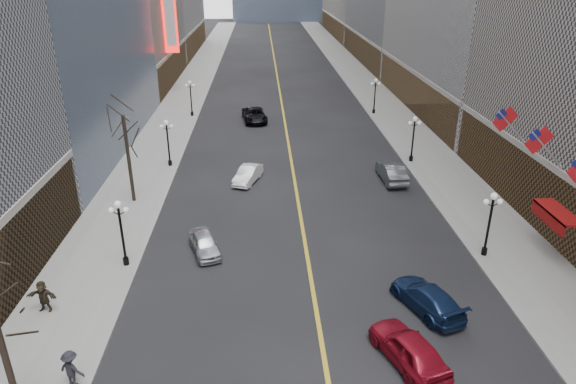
{
  "coord_description": "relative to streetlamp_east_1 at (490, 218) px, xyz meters",
  "views": [
    {
      "loc": [
        -2.84,
        1.05,
        17.85
      ],
      "look_at": [
        -1.74,
        22.15,
        8.51
      ],
      "focal_mm": 32.0,
      "sensor_mm": 36.0,
      "label": 1
    }
  ],
  "objects": [
    {
      "name": "theatre_marquee",
      "position": [
        -27.68,
        50.0,
        9.1
      ],
      "size": [
        2.0,
        0.55,
        12.0
      ],
      "color": "red",
      "rests_on": "ground"
    },
    {
      "name": "car_sb_far",
      "position": [
        -3.07,
        13.43,
        -2.07
      ],
      "size": [
        1.96,
        5.13,
        1.67
      ],
      "primitive_type": "imported",
      "rotation": [
        0.0,
        0.0,
        3.18
      ],
      "color": "#53575B",
      "rests_on": "ground"
    },
    {
      "name": "streetlamp_west_3",
      "position": [
        -23.6,
        36.0,
        0.0
      ],
      "size": [
        1.26,
        0.44,
        4.52
      ],
      "color": "black",
      "rests_on": "sidewalk_west"
    },
    {
      "name": "awning_c",
      "position": [
        4.3,
        -0.0,
        0.18
      ],
      "size": [
        1.4,
        4.0,
        0.93
      ],
      "color": "maroon",
      "rests_on": "ground"
    },
    {
      "name": "flag_4",
      "position": [
        3.51,
        2.0,
        4.39
      ],
      "size": [
        2.87,
        0.12,
        2.87
      ],
      "color": "#B2B2B7",
      "rests_on": "ground"
    },
    {
      "name": "car_nb_far",
      "position": [
        -15.55,
        33.47,
        -2.09
      ],
      "size": [
        3.47,
        6.14,
        1.62
      ],
      "primitive_type": "imported",
      "rotation": [
        0.0,
        0.0,
        0.14
      ],
      "color": "black",
      "rests_on": "ground"
    },
    {
      "name": "streetlamp_east_3",
      "position": [
        0.0,
        36.0,
        0.0
      ],
      "size": [
        1.26,
        0.44,
        4.52
      ],
      "color": "black",
      "rests_on": "sidewalk_east"
    },
    {
      "name": "streetlamp_west_1",
      "position": [
        -23.6,
        0.0,
        0.0
      ],
      "size": [
        1.26,
        0.44,
        4.52
      ],
      "color": "black",
      "rests_on": "sidewalk_west"
    },
    {
      "name": "ped_west_far",
      "position": [
        -26.97,
        -4.65,
        -1.81
      ],
      "size": [
        1.81,
        0.8,
        1.89
      ],
      "primitive_type": "imported",
      "rotation": [
        0.0,
        0.0,
        -0.18
      ],
      "color": "#2F291A",
      "rests_on": "sidewalk_west"
    },
    {
      "name": "car_sb_mid",
      "position": [
        -7.75,
        -9.58,
        -2.07
      ],
      "size": [
        3.56,
        5.29,
        1.67
      ],
      "primitive_type": "imported",
      "rotation": [
        0.0,
        0.0,
        3.5
      ],
      "color": "maroon",
      "rests_on": "ground"
    },
    {
      "name": "car_nb_mid",
      "position": [
        -16.01,
        13.82,
        -2.2
      ],
      "size": [
        2.83,
        4.54,
        1.41
      ],
      "primitive_type": "imported",
      "rotation": [
        0.0,
        0.0,
        -0.34
      ],
      "color": "white",
      "rests_on": "ground"
    },
    {
      "name": "streetlamp_west_2",
      "position": [
        -23.6,
        18.0,
        0.0
      ],
      "size": [
        1.26,
        0.44,
        4.52
      ],
      "color": "black",
      "rests_on": "sidewalk_west"
    },
    {
      "name": "flag_5",
      "position": [
        3.51,
        7.0,
        4.39
      ],
      "size": [
        2.87,
        0.12,
        2.87
      ],
      "color": "#B2B2B7",
      "rests_on": "ground"
    },
    {
      "name": "sidewalk_east",
      "position": [
        2.2,
        40.0,
        -2.83
      ],
      "size": [
        6.0,
        230.0,
        0.15
      ],
      "primitive_type": "cube",
      "color": "gray",
      "rests_on": "ground"
    },
    {
      "name": "car_sb_near",
      "position": [
        -5.57,
        -5.43,
        -2.16
      ],
      "size": [
        3.78,
        5.51,
        1.48
      ],
      "primitive_type": "imported",
      "rotation": [
        0.0,
        0.0,
        3.51
      ],
      "color": "#14264C",
      "rests_on": "ground"
    },
    {
      "name": "sidewalk_west",
      "position": [
        -25.8,
        40.0,
        -2.83
      ],
      "size": [
        6.0,
        230.0,
        0.15
      ],
      "primitive_type": "cube",
      "color": "gray",
      "rests_on": "ground"
    },
    {
      "name": "ped_west_walk",
      "position": [
        -23.53,
        -10.44,
        -1.8
      ],
      "size": [
        1.32,
        0.9,
        1.89
      ],
      "primitive_type": "imported",
      "rotation": [
        0.0,
        0.0,
        2.79
      ],
      "color": "black",
      "rests_on": "sidewalk_west"
    },
    {
      "name": "streetlamp_east_2",
      "position": [
        0.0,
        18.0,
        0.0
      ],
      "size": [
        1.26,
        0.44,
        4.52
      ],
      "color": "black",
      "rests_on": "sidewalk_east"
    },
    {
      "name": "car_nb_near",
      "position": [
        -18.68,
        1.51,
        -2.21
      ],
      "size": [
        2.79,
        4.36,
        1.38
      ],
      "primitive_type": "imported",
      "rotation": [
        0.0,
        0.0,
        0.31
      ],
      "color": "#B6BABE",
      "rests_on": "ground"
    },
    {
      "name": "streetlamp_east_1",
      "position": [
        0.0,
        0.0,
        0.0
      ],
      "size": [
        1.26,
        0.44,
        4.52
      ],
      "color": "black",
      "rests_on": "sidewalk_east"
    },
    {
      "name": "tree_west_far",
      "position": [
        -25.3,
        10.0,
        3.34
      ],
      "size": [
        3.6,
        3.6,
        7.92
      ],
      "color": "#2D231C",
      "rests_on": "sidewalk_west"
    },
    {
      "name": "lane_line",
      "position": [
        -11.8,
        50.0,
        -2.89
      ],
      "size": [
        0.25,
        200.0,
        0.02
      ],
      "primitive_type": "cube",
      "color": "gold",
      "rests_on": "ground"
    }
  ]
}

